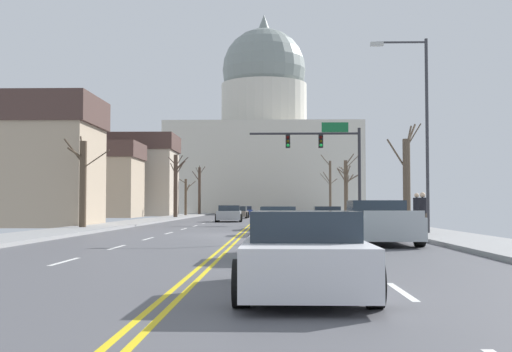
# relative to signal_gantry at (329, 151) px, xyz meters

# --- Properties ---
(ground) EXTENTS (20.00, 180.00, 0.20)m
(ground) POSITION_rel_signal_gantry_xyz_m (-5.42, -17.15, -5.14)
(ground) COLOR #505055
(signal_gantry) EXTENTS (7.91, 0.41, 7.07)m
(signal_gantry) POSITION_rel_signal_gantry_xyz_m (0.00, 0.00, 0.00)
(signal_gantry) COLOR #28282D
(signal_gantry) RESTS_ON ground
(street_lamp_right) EXTENTS (2.50, 0.24, 8.49)m
(street_lamp_right) POSITION_rel_signal_gantry_xyz_m (2.46, -17.87, -0.01)
(street_lamp_right) COLOR #333338
(street_lamp_right) RESTS_ON ground
(capitol_building) EXTENTS (29.62, 20.27, 32.13)m
(capitol_building) POSITION_rel_signal_gantry_xyz_m (-5.42, 58.15, 6.10)
(capitol_building) COLOR beige
(capitol_building) RESTS_ON ground
(sedan_near_00) EXTENTS (2.17, 4.66, 1.24)m
(sedan_near_00) POSITION_rel_signal_gantry_xyz_m (-0.46, -3.75, -4.57)
(sedan_near_00) COLOR black
(sedan_near_00) RESTS_ON ground
(sedan_near_01) EXTENTS (2.13, 4.50, 1.23)m
(sedan_near_01) POSITION_rel_signal_gantry_xyz_m (-3.85, -10.63, -4.57)
(sedan_near_01) COLOR #9EA3A8
(sedan_near_01) RESTS_ON ground
(sedan_near_02) EXTENTS (1.97, 4.53, 1.28)m
(sedan_near_02) POSITION_rel_signal_gantry_xyz_m (-3.72, -16.86, -4.57)
(sedan_near_02) COLOR silver
(sedan_near_02) RESTS_ON ground
(pickup_truck_near_03) EXTENTS (2.34, 5.49, 1.51)m
(pickup_truck_near_03) POSITION_rel_signal_gantry_xyz_m (-0.25, -23.41, -4.47)
(pickup_truck_near_03) COLOR #ADB2B7
(pickup_truck_near_03) RESTS_ON ground
(sedan_near_04) EXTENTS (2.01, 4.37, 1.20)m
(sedan_near_04) POSITION_rel_signal_gantry_xyz_m (-3.52, -29.53, -4.60)
(sedan_near_04) COLOR #1E7247
(sedan_near_04) RESTS_ON ground
(sedan_near_05) EXTENTS (2.00, 4.49, 1.26)m
(sedan_near_05) POSITION_rel_signal_gantry_xyz_m (-3.47, -36.34, -4.57)
(sedan_near_05) COLOR silver
(sedan_near_05) RESTS_ON ground
(sedan_oncoming_00) EXTENTS (2.18, 4.57, 1.30)m
(sedan_oncoming_00) POSITION_rel_signal_gantry_xyz_m (-7.45, 5.46, -4.55)
(sedan_oncoming_00) COLOR #9EA3A8
(sedan_oncoming_00) RESTS_ON ground
(sedan_oncoming_01) EXTENTS (2.01, 4.34, 1.19)m
(sedan_oncoming_01) POSITION_rel_signal_gantry_xyz_m (-7.42, 19.14, -4.60)
(sedan_oncoming_01) COLOR #6B6056
(sedan_oncoming_01) RESTS_ON ground
(sedan_oncoming_02) EXTENTS (2.15, 4.28, 1.17)m
(sedan_oncoming_02) POSITION_rel_signal_gantry_xyz_m (-7.27, 29.52, -4.61)
(sedan_oncoming_02) COLOR navy
(sedan_oncoming_02) RESTS_ON ground
(flank_building_00) EXTENTS (11.36, 6.29, 8.07)m
(flank_building_00) POSITION_rel_signal_gantry_xyz_m (-20.54, -6.23, -1.07)
(flank_building_00) COLOR tan
(flank_building_00) RESTS_ON ground
(flank_building_01) EXTENTS (12.32, 7.19, 7.92)m
(flank_building_01) POSITION_rel_signal_gantry_xyz_m (-24.20, 22.44, -1.15)
(flank_building_01) COLOR tan
(flank_building_01) RESTS_ON ground
(flank_building_02) EXTENTS (11.72, 8.36, 10.09)m
(flank_building_02) POSITION_rel_signal_gantry_xyz_m (-24.23, 5.94, -0.06)
(flank_building_02) COLOR tan
(flank_building_02) RESTS_ON ground
(flank_building_03) EXTENTS (12.34, 7.82, 9.75)m
(flank_building_03) POSITION_rel_signal_gantry_xyz_m (-21.79, 31.98, -0.22)
(flank_building_03) COLOR #B2A38E
(flank_building_03) RESTS_ON ground
(bare_tree_00) EXTENTS (2.23, 1.69, 4.87)m
(bare_tree_00) POSITION_rel_signal_gantry_xyz_m (2.94, 14.99, -2.32)
(bare_tree_00) COLOR brown
(bare_tree_00) RESTS_ON ground
(bare_tree_01) EXTENTS (1.86, 1.55, 4.21)m
(bare_tree_01) POSITION_rel_signal_gantry_xyz_m (-14.02, 28.64, -2.75)
(bare_tree_01) COLOR #4C3D2D
(bare_tree_01) RESTS_ON ground
(bare_tree_02) EXTENTS (1.70, 1.60, 5.35)m
(bare_tree_02) POSITION_rel_signal_gantry_xyz_m (2.61, -14.21, -2.62)
(bare_tree_02) COLOR brown
(bare_tree_02) RESTS_ON ground
(bare_tree_03) EXTENTS (1.60, 2.39, 6.17)m
(bare_tree_03) POSITION_rel_signal_gantry_xyz_m (-13.43, 37.24, -1.90)
(bare_tree_03) COLOR #423328
(bare_tree_03) RESTS_ON ground
(bare_tree_04) EXTENTS (2.12, 1.47, 6.97)m
(bare_tree_04) POSITION_rel_signal_gantry_xyz_m (2.53, 28.25, -1.78)
(bare_tree_04) COLOR brown
(bare_tree_04) RESTS_ON ground
(bare_tree_05) EXTENTS (2.16, 2.09, 6.11)m
(bare_tree_05) POSITION_rel_signal_gantry_xyz_m (-13.50, 17.29, -1.80)
(bare_tree_05) COLOR #423328
(bare_tree_05) RESTS_ON ground
(bare_tree_06) EXTENTS (1.71, 2.16, 6.26)m
(bare_tree_06) POSITION_rel_signal_gantry_xyz_m (3.36, 19.35, -2.01)
(bare_tree_06) COLOR brown
(bare_tree_06) RESTS_ON ground
(bare_tree_07) EXTENTS (2.66, 2.19, 5.08)m
(bare_tree_07) POSITION_rel_signal_gantry_xyz_m (-14.31, -11.16, -2.52)
(bare_tree_07) COLOR #4C3D2D
(bare_tree_07) RESTS_ON ground
(pedestrian_00) EXTENTS (0.35, 0.34, 1.76)m
(pedestrian_00) POSITION_rel_signal_gantry_xyz_m (2.77, -15.68, -4.04)
(pedestrian_00) COLOR #4C4238
(pedestrian_00) RESTS_ON ground
(pedestrian_01) EXTENTS (0.35, 0.34, 1.73)m
(pedestrian_01) POSITION_rel_signal_gantry_xyz_m (2.24, -19.21, -4.06)
(pedestrian_01) COLOR #4C4238
(pedestrian_01) RESTS_ON ground
(bicycle_parked) EXTENTS (0.12, 1.77, 0.85)m
(bicycle_parked) POSITION_rel_signal_gantry_xyz_m (2.09, -13.25, -4.67)
(bicycle_parked) COLOR black
(bicycle_parked) RESTS_ON ground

